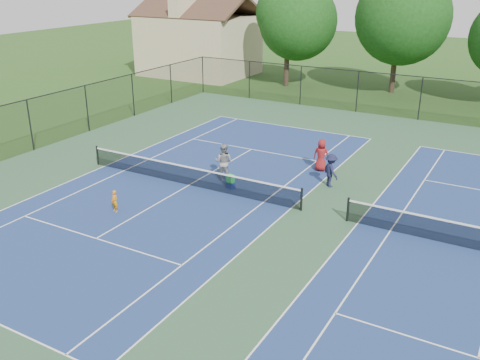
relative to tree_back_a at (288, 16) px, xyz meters
The scene contains 13 objects.
ground 27.95m from the tree_back_a, 61.56° to the right, with size 140.00×140.00×0.00m, color #234716.
court_pad 27.95m from the tree_back_a, 61.56° to the right, with size 36.00×36.00×0.01m, color #325936.
tennis_court_left 25.44m from the tree_back_a, 75.96° to the right, with size 12.00×23.83×1.07m.
perimeter_fence 27.65m from the tree_back_a, 61.56° to the right, with size 36.08×36.08×3.02m.
tree_back_a is the anchor object (origin of this frame).
tree_back_b 9.24m from the tree_back_a, 12.53° to the left, with size 7.60×7.60×10.03m.
clapboard_house 10.47m from the tree_back_a, behind, with size 10.80×8.10×7.65m.
child_player 29.06m from the tree_back_a, 80.02° to the right, with size 0.36×0.24×0.99m, color orange.
instructor 24.14m from the tree_back_a, 72.51° to the right, with size 0.92×0.72×1.89m, color gray.
bystander_b 24.52m from the tree_back_a, 59.82° to the right, with size 1.06×0.61×1.65m, color #181A36.
bystander_c 22.37m from the tree_back_a, 60.17° to the right, with size 0.83×0.54×1.69m, color maroon.
ball_crate 25.34m from the tree_back_a, 71.16° to the right, with size 0.38×0.29×0.32m, color navy.
ball_hopper 25.26m from the tree_back_a, 71.16° to the right, with size 0.34×0.27×0.37m, color green.
Camera 1 is at (7.14, -19.82, 9.89)m, focal length 40.00 mm.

